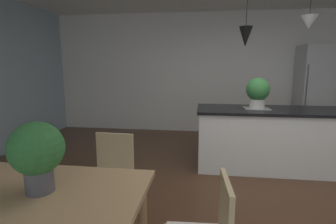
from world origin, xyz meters
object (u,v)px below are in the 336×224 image
object	(u,v)px
kitchen_island	(269,138)
refrigerator	(314,93)
chair_far_right	(110,177)
potted_plant_on_island	(258,92)
dining_table	(4,199)
potted_plant_on_table	(37,152)

from	to	relation	value
kitchen_island	refrigerator	size ratio (longest dim) A/B	1.10
kitchen_island	refrigerator	distance (m)	2.23
chair_far_right	refrigerator	bearing A→B (deg)	47.33
chair_far_right	potted_plant_on_island	distance (m)	2.43
dining_table	chair_far_right	distance (m)	0.93
chair_far_right	dining_table	bearing A→B (deg)	-117.15
refrigerator	potted_plant_on_island	distance (m)	2.30
chair_far_right	kitchen_island	size ratio (longest dim) A/B	0.41
refrigerator	potted_plant_on_island	bearing A→B (deg)	-130.35
refrigerator	potted_plant_on_island	xyz separation A→B (m)	(-1.49, -1.75, 0.18)
dining_table	potted_plant_on_table	bearing A→B (deg)	2.17
potted_plant_on_island	potted_plant_on_table	distance (m)	3.06
dining_table	kitchen_island	size ratio (longest dim) A/B	0.86
potted_plant_on_island	potted_plant_on_table	bearing A→B (deg)	-126.41
kitchen_island	refrigerator	bearing A→B (deg)	53.72
dining_table	chair_far_right	world-z (taller)	chair_far_right
potted_plant_on_island	potted_plant_on_table	xyz separation A→B (m)	(-1.81, -2.46, -0.16)
refrigerator	potted_plant_on_island	world-z (taller)	refrigerator
dining_table	refrigerator	size ratio (longest dim) A/B	0.95
potted_plant_on_table	dining_table	bearing A→B (deg)	-177.83
kitchen_island	potted_plant_on_table	xyz separation A→B (m)	(-2.01, -2.46, 0.53)
dining_table	potted_plant_on_table	size ratio (longest dim) A/B	4.03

